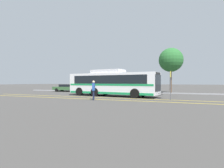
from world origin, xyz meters
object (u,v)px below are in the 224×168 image
object	(u,v)px
pedestrian_0	(94,89)
bus_stop_sign	(171,82)
parked_car_1	(102,88)
parked_car_0	(67,88)
tree_0	(171,60)
transit_bus	(112,83)

from	to	relation	value
pedestrian_0	bus_stop_sign	bearing A→B (deg)	92.47
parked_car_1	pedestrian_0	distance (m)	11.77
parked_car_0	tree_0	world-z (taller)	tree_0
parked_car_0	transit_bus	bearing A→B (deg)	57.80
parked_car_0	bus_stop_sign	bearing A→B (deg)	61.69
parked_car_1	bus_stop_sign	xyz separation A→B (m)	(10.92, -8.35, 1.03)
transit_bus	pedestrian_0	world-z (taller)	transit_bus
pedestrian_0	bus_stop_sign	xyz separation A→B (m)	(6.66, 2.61, 0.67)
bus_stop_sign	tree_0	size ratio (longest dim) A/B	0.40
parked_car_1	pedestrian_0	bearing A→B (deg)	22.19
transit_bus	tree_0	size ratio (longest dim) A/B	1.67
parked_car_0	pedestrian_0	world-z (taller)	pedestrian_0
bus_stop_sign	parked_car_0	bearing A→B (deg)	-108.04
transit_bus	tree_0	bearing A→B (deg)	151.80
parked_car_1	parked_car_0	bearing A→B (deg)	-89.81
transit_bus	bus_stop_sign	distance (m)	7.13
transit_bus	pedestrian_0	distance (m)	4.91
bus_stop_sign	parked_car_1	bearing A→B (deg)	-120.02
parked_car_1	bus_stop_sign	world-z (taller)	bus_stop_sign
parked_car_0	tree_0	distance (m)	17.94
parked_car_0	tree_0	bearing A→B (deg)	95.46
parked_car_1	tree_0	world-z (taller)	tree_0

